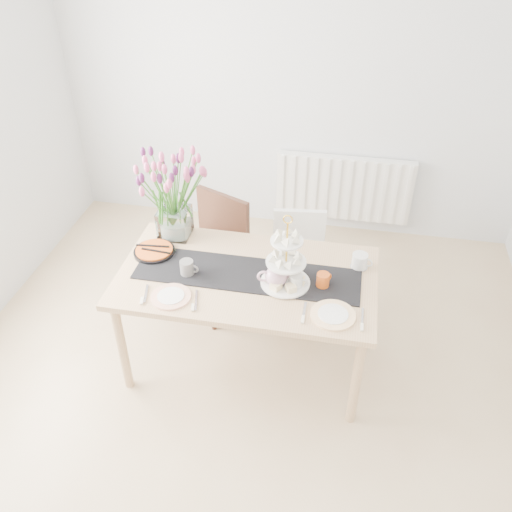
% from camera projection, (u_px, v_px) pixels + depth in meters
% --- Properties ---
extents(room_shell, '(4.50, 4.50, 4.50)m').
position_uv_depth(room_shell, '(231.00, 243.00, 2.68)').
color(room_shell, tan).
rests_on(room_shell, ground).
extents(radiator, '(1.20, 0.08, 0.60)m').
position_uv_depth(radiator, '(344.00, 188.00, 4.84)').
color(radiator, white).
rests_on(radiator, room_shell).
extents(dining_table, '(1.60, 0.90, 0.75)m').
position_uv_depth(dining_table, '(247.00, 284.00, 3.40)').
color(dining_table, tan).
rests_on(dining_table, ground).
extents(chair_brown, '(0.59, 0.59, 0.91)m').
position_uv_depth(chair_brown, '(214.00, 246.00, 3.99)').
color(chair_brown, '#351C13').
rests_on(chair_brown, ground).
extents(chair_white, '(0.44, 0.44, 0.78)m').
position_uv_depth(chair_white, '(298.00, 256.00, 4.02)').
color(chair_white, white).
rests_on(chair_white, ground).
extents(table_runner, '(1.40, 0.35, 0.01)m').
position_uv_depth(table_runner, '(247.00, 274.00, 3.36)').
color(table_runner, black).
rests_on(table_runner, dining_table).
extents(tulip_vase, '(0.73, 0.73, 0.63)m').
position_uv_depth(tulip_vase, '(171.00, 183.00, 3.47)').
color(tulip_vase, silver).
rests_on(tulip_vase, dining_table).
extents(cake_stand, '(0.30, 0.30, 0.44)m').
position_uv_depth(cake_stand, '(286.00, 268.00, 3.21)').
color(cake_stand, gold).
rests_on(cake_stand, dining_table).
extents(teapot, '(0.25, 0.22, 0.14)m').
position_uv_depth(teapot, '(277.00, 276.00, 3.24)').
color(teapot, silver).
rests_on(teapot, dining_table).
extents(cream_jug, '(0.12, 0.12, 0.10)m').
position_uv_depth(cream_jug, '(360.00, 261.00, 3.39)').
color(cream_jug, silver).
rests_on(cream_jug, dining_table).
extents(tart_tin, '(0.27, 0.27, 0.03)m').
position_uv_depth(tart_tin, '(154.00, 251.00, 3.53)').
color(tart_tin, black).
rests_on(tart_tin, dining_table).
extents(mug_grey, '(0.09, 0.09, 0.10)m').
position_uv_depth(mug_grey, '(187.00, 268.00, 3.33)').
color(mug_grey, slate).
rests_on(mug_grey, dining_table).
extents(mug_white, '(0.08, 0.08, 0.09)m').
position_uv_depth(mug_white, '(296.00, 282.00, 3.23)').
color(mug_white, silver).
rests_on(mug_white, dining_table).
extents(mug_orange, '(0.11, 0.11, 0.09)m').
position_uv_depth(mug_orange, '(323.00, 280.00, 3.24)').
color(mug_orange, '#D85518').
rests_on(mug_orange, dining_table).
extents(plate_left, '(0.29, 0.29, 0.01)m').
position_uv_depth(plate_left, '(171.00, 297.00, 3.18)').
color(plate_left, white).
rests_on(plate_left, dining_table).
extents(plate_right, '(0.26, 0.26, 0.01)m').
position_uv_depth(plate_right, '(333.00, 315.00, 3.05)').
color(plate_right, white).
rests_on(plate_right, dining_table).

